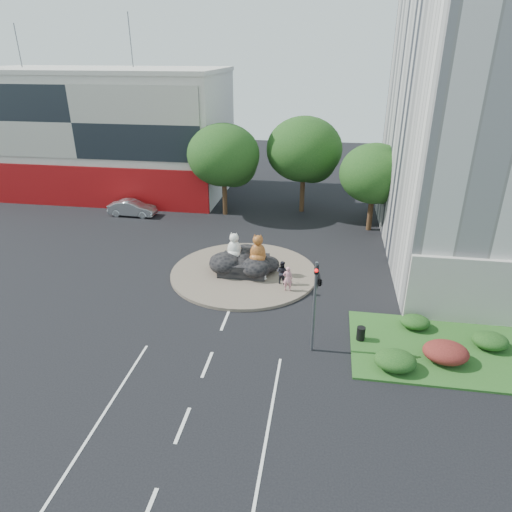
{
  "coord_description": "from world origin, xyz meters",
  "views": [
    {
      "loc": [
        5.21,
        -17.52,
        14.13
      ],
      "look_at": [
        1.03,
        8.74,
        2.0
      ],
      "focal_mm": 32.0,
      "sensor_mm": 36.0,
      "label": 1
    }
  ],
  "objects": [
    {
      "name": "pedestrian_pink",
      "position": [
        3.19,
        7.81,
        1.02
      ],
      "size": [
        0.63,
        0.44,
        1.64
      ],
      "primitive_type": "imported",
      "rotation": [
        0.0,
        0.0,
        3.22
      ],
      "color": "#C7818C",
      "rests_on": "roundabout_island"
    },
    {
      "name": "grass_verge",
      "position": [
        12.0,
        3.0,
        0.06
      ],
      "size": [
        10.0,
        6.0,
        0.12
      ],
      "primitive_type": "cube",
      "color": "#1F531B",
      "rests_on": "ground"
    },
    {
      "name": "pedestrian_dark",
      "position": [
        2.73,
        8.7,
        0.99
      ],
      "size": [
        0.93,
        0.84,
        1.57
      ],
      "primitive_type": "imported",
      "rotation": [
        0.0,
        0.0,
        2.75
      ],
      "color": "black",
      "rests_on": "roundabout_island"
    },
    {
      "name": "hedge_near_green",
      "position": [
        9.0,
        1.0,
        0.57
      ],
      "size": [
        2.0,
        1.6,
        0.9
      ],
      "primitive_type": "ellipsoid",
      "color": "#113611",
      "rests_on": "grass_verge"
    },
    {
      "name": "hedge_red",
      "position": [
        11.5,
        2.0,
        0.61
      ],
      "size": [
        2.2,
        1.76,
        0.99
      ],
      "primitive_type": "ellipsoid",
      "color": "#4A1513",
      "rests_on": "grass_verge"
    },
    {
      "name": "rock_plinth",
      "position": [
        0.0,
        10.0,
        0.65
      ],
      "size": [
        3.2,
        2.6,
        0.9
      ],
      "primitive_type": null,
      "color": "black",
      "rests_on": "roundabout_island"
    },
    {
      "name": "tree_left",
      "position": [
        -3.93,
        22.06,
        5.25
      ],
      "size": [
        6.46,
        6.46,
        8.27
      ],
      "color": "#382314",
      "rests_on": "ground"
    },
    {
      "name": "roundabout_island",
      "position": [
        0.0,
        10.0,
        0.1
      ],
      "size": [
        10.0,
        10.0,
        0.2
      ],
      "primitive_type": "cylinder",
      "color": "brown",
      "rests_on": "ground"
    },
    {
      "name": "cat_tabby",
      "position": [
        0.98,
        9.83,
        2.09
      ],
      "size": [
        1.25,
        1.1,
        1.98
      ],
      "primitive_type": null,
      "rotation": [
        0.0,
        0.0,
        0.06
      ],
      "color": "#C57629",
      "rests_on": "rock_plinth"
    },
    {
      "name": "shophouse_block",
      "position": [
        -18.0,
        27.91,
        6.18
      ],
      "size": [
        25.2,
        12.3,
        17.4
      ],
      "color": "beige",
      "rests_on": "ground"
    },
    {
      "name": "hedge_back_green",
      "position": [
        10.5,
        4.8,
        0.48
      ],
      "size": [
        1.6,
        1.28,
        0.72
      ],
      "primitive_type": "ellipsoid",
      "color": "#113611",
      "rests_on": "grass_verge"
    },
    {
      "name": "cat_white",
      "position": [
        -0.7,
        10.27,
        2.01
      ],
      "size": [
        1.19,
        1.07,
        1.82
      ],
      "primitive_type": null,
      "rotation": [
        0.0,
        0.0,
        -0.11
      ],
      "color": "silver",
      "rests_on": "rock_plinth"
    },
    {
      "name": "tree_right",
      "position": [
        9.07,
        20.06,
        4.63
      ],
      "size": [
        5.7,
        5.7,
        7.3
      ],
      "color": "#382314",
      "rests_on": "ground"
    },
    {
      "name": "tree_mid",
      "position": [
        3.07,
        24.06,
        5.56
      ],
      "size": [
        6.84,
        6.84,
        8.76
      ],
      "color": "#382314",
      "rests_on": "ground"
    },
    {
      "name": "street_lamp",
      "position": [
        12.82,
        8.0,
        4.55
      ],
      "size": [
        2.34,
        0.22,
        8.06
      ],
      "color": "#595B60",
      "rests_on": "ground"
    },
    {
      "name": "ground",
      "position": [
        0.0,
        0.0,
        0.0
      ],
      "size": [
        120.0,
        120.0,
        0.0
      ],
      "primitive_type": "plane",
      "color": "black",
      "rests_on": "ground"
    },
    {
      "name": "traffic_light",
      "position": [
        5.1,
        2.0,
        3.62
      ],
      "size": [
        0.44,
        1.24,
        5.0
      ],
      "color": "#595B60",
      "rests_on": "ground"
    },
    {
      "name": "kitten_calico",
      "position": [
        -1.63,
        9.36,
        0.71
      ],
      "size": [
        0.67,
        0.6,
        1.02
      ],
      "primitive_type": null,
      "rotation": [
        0.0,
        0.0,
        -0.11
      ],
      "color": "beige",
      "rests_on": "roundabout_island"
    },
    {
      "name": "kitten_white",
      "position": [
        1.49,
        8.98,
        0.56
      ],
      "size": [
        0.55,
        0.52,
        0.72
      ],
      "primitive_type": null,
      "rotation": [
        0.0,
        0.0,
        0.42
      ],
      "color": "silver",
      "rests_on": "roundabout_island"
    },
    {
      "name": "litter_bin",
      "position": [
        7.5,
        3.18,
        0.49
      ],
      "size": [
        0.57,
        0.57,
        0.74
      ],
      "primitive_type": "cylinder",
      "rotation": [
        0.0,
        0.0,
        0.32
      ],
      "color": "black",
      "rests_on": "grass_verge"
    },
    {
      "name": "hedge_mid_green",
      "position": [
        14.0,
        3.5,
        0.53
      ],
      "size": [
        1.8,
        1.44,
        0.81
      ],
      "primitive_type": "ellipsoid",
      "color": "#113611",
      "rests_on": "grass_verge"
    },
    {
      "name": "parked_car",
      "position": [
        -12.35,
        20.24,
        0.72
      ],
      "size": [
        4.41,
        1.63,
        1.44
      ],
      "primitive_type": "imported",
      "rotation": [
        0.0,
        0.0,
        1.55
      ],
      "color": "#A1A3A8",
      "rests_on": "ground"
    }
  ]
}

